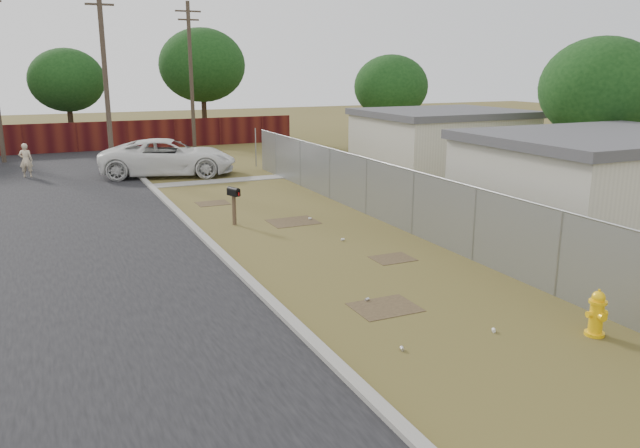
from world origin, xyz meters
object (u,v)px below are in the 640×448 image
pickup_truck (169,157)px  pedestrian (26,160)px  fire_hydrant (597,314)px  mailbox (234,195)px

pickup_truck → pedestrian: size_ratio=3.90×
fire_hydrant → pickup_truck: bearing=99.8°
mailbox → pedestrian: (-6.23, 12.86, -0.19)m
fire_hydrant → pedestrian: bearing=112.5°
mailbox → pedestrian: 14.29m
fire_hydrant → pickup_truck: (-3.81, 22.06, 0.44)m
mailbox → pickup_truck: size_ratio=0.20×
pedestrian → fire_hydrant: bearing=122.2°
fire_hydrant → pickup_truck: 22.39m
fire_hydrant → pickup_truck: pickup_truck is taller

